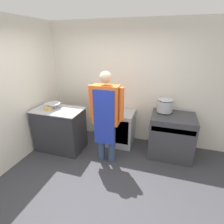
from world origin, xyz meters
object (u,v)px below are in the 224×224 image
Objects in this scene: stove at (171,135)px; stock_pot at (165,105)px; fridge_unit at (119,128)px; plastic_tub at (48,108)px; person_cook at (106,113)px; mixing_bowl at (53,106)px.

stove is 0.65m from stock_pot.
stock_pot is (0.96, 0.03, 0.66)m from fridge_unit.
person_cook is at bearing -0.50° from plastic_tub.
person_cook reaches higher than plastic_tub.
plastic_tub is at bearing -162.33° from stock_pot.
fridge_unit is (-1.16, 0.10, -0.05)m from stove.
mixing_bowl is at bearing 78.23° from plastic_tub.
person_cook is at bearing -6.51° from mixing_bowl.
stock_pot reaches higher than plastic_tub.
stock_pot is at bearing 146.43° from stove.
mixing_bowl reaches higher than plastic_tub.
stock_pot reaches higher than mixing_bowl.
stove reaches higher than fridge_unit.
fridge_unit is at bearing 175.10° from stove.
stock_pot is at bearing 35.75° from person_cook.
person_cook is 14.92× the size of plastic_tub.
person_cook is at bearing -144.25° from stock_pot.
mixing_bowl is (-1.23, 0.14, -0.03)m from person_cook.
person_cook is 5.64× the size of mixing_bowl.
mixing_bowl reaches higher than fridge_unit.
stove is 0.51× the size of person_cook.
plastic_tub is at bearing -152.10° from fridge_unit.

